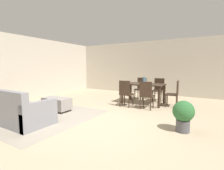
{
  "coord_description": "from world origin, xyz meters",
  "views": [
    {
      "loc": [
        2.34,
        -3.28,
        1.38
      ],
      "look_at": [
        -0.38,
        1.33,
        0.79
      ],
      "focal_mm": 26.11,
      "sensor_mm": 36.0,
      "label": 1
    }
  ],
  "objects_px": {
    "dining_chair_near_right": "(146,94)",
    "vase_centerpiece": "(144,80)",
    "dining_chair_far_left": "(141,87)",
    "dining_table": "(143,86)",
    "dining_chair_head_east": "(174,92)",
    "couch": "(14,111)",
    "dining_chair_far_right": "(159,88)",
    "potted_plant": "(183,114)",
    "ottoman_table": "(57,103)",
    "dining_chair_near_left": "(126,92)"
  },
  "relations": [
    {
      "from": "dining_chair_far_right",
      "to": "potted_plant",
      "type": "xyz_separation_m",
      "value": [
        1.31,
        -3.0,
        -0.13
      ]
    },
    {
      "from": "dining_chair_near_right",
      "to": "vase_centerpiece",
      "type": "relative_size",
      "value": 3.74
    },
    {
      "from": "couch",
      "to": "potted_plant",
      "type": "distance_m",
      "value": 4.04
    },
    {
      "from": "couch",
      "to": "dining_table",
      "type": "distance_m",
      "value": 4.22
    },
    {
      "from": "ottoman_table",
      "to": "potted_plant",
      "type": "distance_m",
      "value": 3.68
    },
    {
      "from": "couch",
      "to": "ottoman_table",
      "type": "xyz_separation_m",
      "value": [
        0.09,
        1.26,
        -0.05
      ]
    },
    {
      "from": "couch",
      "to": "dining_chair_near_left",
      "type": "relative_size",
      "value": 2.22
    },
    {
      "from": "dining_chair_head_east",
      "to": "potted_plant",
      "type": "bearing_deg",
      "value": -75.88
    },
    {
      "from": "dining_chair_near_right",
      "to": "dining_chair_head_east",
      "type": "height_order",
      "value": "same"
    },
    {
      "from": "dining_chair_head_east",
      "to": "vase_centerpiece",
      "type": "xyz_separation_m",
      "value": [
        -1.1,
        -0.01,
        0.36
      ]
    },
    {
      "from": "dining_chair_head_east",
      "to": "dining_chair_near_left",
      "type": "bearing_deg",
      "value": -150.24
    },
    {
      "from": "vase_centerpiece",
      "to": "potted_plant",
      "type": "xyz_separation_m",
      "value": [
        1.66,
        -2.21,
        -0.49
      ]
    },
    {
      "from": "ottoman_table",
      "to": "dining_chair_near_left",
      "type": "relative_size",
      "value": 0.99
    },
    {
      "from": "dining_chair_near_right",
      "to": "dining_chair_far_left",
      "type": "height_order",
      "value": "same"
    },
    {
      "from": "dining_chair_near_left",
      "to": "dining_chair_head_east",
      "type": "height_order",
      "value": "same"
    },
    {
      "from": "dining_chair_near_right",
      "to": "dining_chair_far_right",
      "type": "distance_m",
      "value": 1.6
    },
    {
      "from": "couch",
      "to": "dining_chair_far_right",
      "type": "relative_size",
      "value": 2.22
    },
    {
      "from": "dining_table",
      "to": "vase_centerpiece",
      "type": "bearing_deg",
      "value": 62.57
    },
    {
      "from": "dining_table",
      "to": "dining_chair_head_east",
      "type": "xyz_separation_m",
      "value": [
        1.11,
        0.04,
        -0.14
      ]
    },
    {
      "from": "dining_chair_near_right",
      "to": "dining_chair_head_east",
      "type": "bearing_deg",
      "value": 48.27
    },
    {
      "from": "dining_chair_far_right",
      "to": "potted_plant",
      "type": "bearing_deg",
      "value": -66.42
    },
    {
      "from": "dining_chair_far_left",
      "to": "dining_table",
      "type": "bearing_deg",
      "value": -64.06
    },
    {
      "from": "dining_chair_near_left",
      "to": "dining_chair_far_left",
      "type": "xyz_separation_m",
      "value": [
        -0.04,
        1.61,
        0.0
      ]
    },
    {
      "from": "dining_chair_near_left",
      "to": "dining_chair_head_east",
      "type": "xyz_separation_m",
      "value": [
        1.46,
        0.84,
        0.0
      ]
    },
    {
      "from": "dining_chair_far_left",
      "to": "potted_plant",
      "type": "relative_size",
      "value": 1.37
    },
    {
      "from": "dining_table",
      "to": "potted_plant",
      "type": "distance_m",
      "value": 2.76
    },
    {
      "from": "dining_table",
      "to": "dining_chair_far_left",
      "type": "relative_size",
      "value": 1.64
    },
    {
      "from": "dining_table",
      "to": "dining_chair_head_east",
      "type": "relative_size",
      "value": 1.64
    },
    {
      "from": "couch",
      "to": "vase_centerpiece",
      "type": "bearing_deg",
      "value": 60.25
    },
    {
      "from": "dining_chair_far_right",
      "to": "vase_centerpiece",
      "type": "distance_m",
      "value": 0.93
    },
    {
      "from": "couch",
      "to": "ottoman_table",
      "type": "relative_size",
      "value": 2.26
    },
    {
      "from": "dining_table",
      "to": "dining_chair_far_left",
      "type": "bearing_deg",
      "value": 115.94
    },
    {
      "from": "dining_table",
      "to": "dining_chair_far_left",
      "type": "xyz_separation_m",
      "value": [
        -0.39,
        0.8,
        -0.14
      ]
    },
    {
      "from": "couch",
      "to": "dining_table",
      "type": "xyz_separation_m",
      "value": [
        2.09,
        3.65,
        0.37
      ]
    },
    {
      "from": "couch",
      "to": "dining_chair_far_right",
      "type": "xyz_separation_m",
      "value": [
        2.45,
        4.46,
        0.23
      ]
    },
    {
      "from": "dining_chair_near_right",
      "to": "dining_chair_far_left",
      "type": "bearing_deg",
      "value": 116.03
    },
    {
      "from": "couch",
      "to": "dining_chair_far_left",
      "type": "relative_size",
      "value": 2.22
    },
    {
      "from": "potted_plant",
      "to": "dining_table",
      "type": "bearing_deg",
      "value": 127.46
    },
    {
      "from": "dining_table",
      "to": "dining_chair_near_left",
      "type": "distance_m",
      "value": 0.89
    },
    {
      "from": "dining_chair_head_east",
      "to": "potted_plant",
      "type": "relative_size",
      "value": 1.37
    },
    {
      "from": "ottoman_table",
      "to": "dining_chair_far_right",
      "type": "xyz_separation_m",
      "value": [
        2.36,
        3.2,
        0.28
      ]
    },
    {
      "from": "couch",
      "to": "dining_chair_near_left",
      "type": "distance_m",
      "value": 3.34
    },
    {
      "from": "ottoman_table",
      "to": "dining_table",
      "type": "height_order",
      "value": "dining_table"
    },
    {
      "from": "vase_centerpiece",
      "to": "dining_table",
      "type": "bearing_deg",
      "value": -117.43
    },
    {
      "from": "ottoman_table",
      "to": "vase_centerpiece",
      "type": "distance_m",
      "value": 3.21
    },
    {
      "from": "ottoman_table",
      "to": "dining_chair_head_east",
      "type": "bearing_deg",
      "value": 37.89
    },
    {
      "from": "potted_plant",
      "to": "dining_chair_near_left",
      "type": "bearing_deg",
      "value": 145.68
    },
    {
      "from": "dining_chair_near_left",
      "to": "vase_centerpiece",
      "type": "bearing_deg",
      "value": 66.29
    },
    {
      "from": "dining_table",
      "to": "dining_chair_near_right",
      "type": "distance_m",
      "value": 0.88
    },
    {
      "from": "ottoman_table",
      "to": "vase_centerpiece",
      "type": "relative_size",
      "value": 3.69
    }
  ]
}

